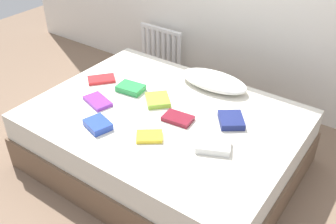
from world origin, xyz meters
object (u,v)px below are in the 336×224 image
Objects in this scene: textbook_yellow at (149,136)px; textbook_green at (131,88)px; radiator at (161,49)px; textbook_red at (101,79)px; textbook_blue at (98,125)px; pillow at (214,81)px; textbook_white at (213,146)px; textbook_maroon at (178,118)px; textbook_lime at (158,100)px; textbook_purple at (98,101)px; bed at (164,139)px; textbook_navy at (231,120)px.

textbook_green is (-0.51, 0.41, 0.01)m from textbook_yellow.
radiator is 1.22m from textbook_green.
textbook_red is 0.68m from textbook_blue.
pillow is at bearing 52.36° from textbook_yellow.
textbook_white is 1.05× the size of textbook_maroon.
textbook_lime reaches higher than textbook_purple.
textbook_yellow is at bearing -56.23° from radiator.
bed is at bearing 73.76° from textbook_blue.
textbook_red is 0.60m from textbook_lime.
radiator is 1.73m from textbook_navy.
bed is at bearing 70.55° from textbook_yellow.
radiator is at bearing 127.21° from bed.
bed is at bearing -106.45° from textbook_navy.
textbook_lime is 1.01× the size of textbook_navy.
textbook_lime is at bearing -9.29° from textbook_green.
radiator reaches higher than textbook_maroon.
textbook_blue is at bearing -98.08° from textbook_red.
pillow is 3.21× the size of textbook_blue.
textbook_maroon is (0.03, -0.58, -0.04)m from pillow.
textbook_red is 0.87m from textbook_maroon.
textbook_white is at bearing 18.80° from textbook_purple.
textbook_red is at bearing -150.68° from pillow.
pillow reaches higher than textbook_white.
textbook_maroon is (0.87, -0.11, 0.00)m from textbook_red.
textbook_navy reaches higher than textbook_red.
textbook_blue reaches higher than textbook_maroon.
textbook_lime is at bearing -119.14° from textbook_navy.
textbook_red reaches higher than bed.
textbook_blue is (-0.28, -0.42, 0.28)m from bed.
textbook_red is at bearing 144.00° from textbook_white.
textbook_blue reaches higher than textbook_white.
textbook_blue reaches higher than textbook_navy.
textbook_white is 0.33m from textbook_navy.
pillow is 2.95× the size of textbook_navy.
radiator is 1.46m from textbook_purple.
textbook_red is at bearing 145.66° from textbook_purple.
textbook_white reaches higher than textbook_purple.
textbook_navy is 0.95× the size of textbook_green.
textbook_white is (1.02, 0.04, 0.01)m from textbook_purple.
textbook_purple is at bearing -100.81° from textbook_red.
textbook_maroon reaches higher than textbook_yellow.
textbook_green is (-0.42, 0.11, 0.28)m from bed.
bed is 0.57m from textbook_navy.
radiator is 1.22m from pillow.
bed is 8.53× the size of textbook_purple.
textbook_lime is at bearing 133.94° from textbook_white.
textbook_yellow is 0.62m from textbook_purple.
pillow is at bearing -173.31° from textbook_navy.
pillow is (0.11, 0.56, 0.31)m from bed.
textbook_white is at bearing -22.60° from textbook_green.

